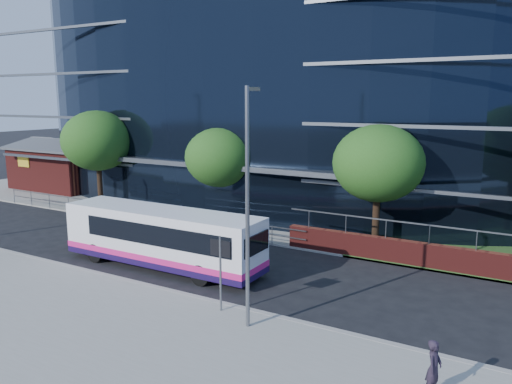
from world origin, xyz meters
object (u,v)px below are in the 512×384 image
Objects in this scene: tree_far_a at (97,141)px; streetlight_east at (248,202)px; pedestrian at (434,368)px; tree_far_b at (220,158)px; street_sign at (221,258)px; tree_far_c at (378,163)px; city_bus at (163,237)px; brick_pavilion at (66,166)px.

tree_far_a is 0.87× the size of streetlight_east.
tree_far_b is at bearing 58.23° from pedestrian.
street_sign is 0.35× the size of streetlight_east.
tree_far_a reaches higher than tree_far_c.
city_bus is 13.73m from pedestrian.
tree_far_c reaches higher than tree_far_b.
streetlight_east is 5.27× the size of pedestrian.
tree_far_a is at bearing 180.00° from tree_far_c.
street_sign is 13.54m from tree_far_b.
brick_pavilion is 1.08× the size of streetlight_east.
brick_pavilion is 1.23× the size of tree_far_a.
tree_far_b is at bearing 127.63° from streetlight_east.
city_bus is at bearing -29.66° from brick_pavilion.
street_sign reaches higher than city_bus.
city_bus is (12.31, -7.64, -3.41)m from tree_far_a.
tree_far_c is at bearing 44.47° from city_bus.
street_sign is at bearing 158.64° from streetlight_east.
pedestrian is at bearing -39.93° from tree_far_b.
tree_far_b is (-7.50, 11.09, 2.06)m from street_sign.
tree_far_a reaches higher than tree_far_b.
tree_far_a is 14.88m from city_bus.
tree_far_a reaches higher than street_sign.
street_sign is (26.50, -15.09, 0.21)m from brick_pavilion.
streetlight_east reaches higher than tree_far_b.
tree_far_c is (29.00, -4.50, 2.60)m from brick_pavilion.
tree_far_a reaches higher than brick_pavilion.
street_sign is 11.14m from tree_far_c.
tree_far_a is 0.69× the size of city_bus.
streetlight_east reaches higher than pedestrian.
tree_far_c is at bearing -2.86° from tree_far_b.
brick_pavilion is at bearing 153.45° from tree_far_a.
brick_pavilion is at bearing 168.12° from tree_far_b.
city_bus is at bearing 152.13° from streetlight_east.
brick_pavilion is at bearing 150.35° from street_sign.
city_bus is 6.70× the size of pedestrian.
tree_far_c is 0.81× the size of streetlight_east.
street_sign is at bearing 86.04° from pedestrian.
tree_far_b is 8.90m from city_bus.
tree_far_b is 0.93× the size of tree_far_c.
streetlight_east is 7.24m from pedestrian.
city_bus is at bearing -135.20° from tree_far_c.
streetlight_east is at bearing -21.36° from street_sign.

